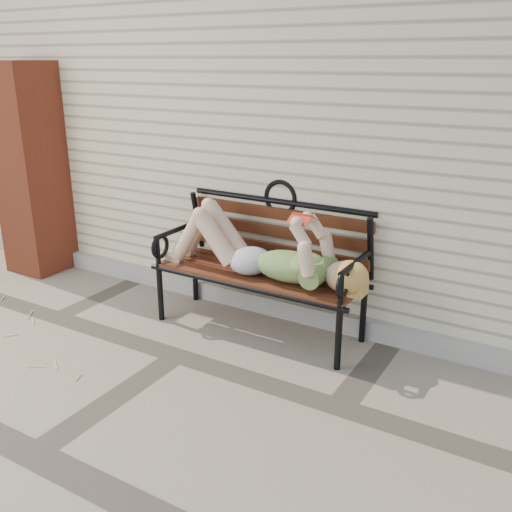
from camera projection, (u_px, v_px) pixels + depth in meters
The scene contains 6 objects.
ground at pixel (177, 356), 4.08m from camera, with size 80.00×80.00×0.00m, color #7A6D5E.
house_wall at pixel (347, 110), 6.03m from camera, with size 8.00×4.00×3.00m, color beige.
foundation_strip at pixel (248, 300), 4.85m from camera, with size 8.00×0.10×0.15m, color #B0AA9F.
brick_pillar at pixel (31, 170), 5.47m from camera, with size 0.50×0.50×2.00m, color #923B21.
garden_bench at pixel (265, 249), 4.35m from camera, with size 1.75×0.70×1.13m.
reading_woman at pixel (257, 250), 4.22m from camera, with size 1.65×0.38×0.52m.
Camera 1 is at (2.33, -2.83, 2.02)m, focal length 40.00 mm.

